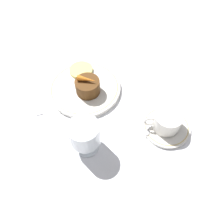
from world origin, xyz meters
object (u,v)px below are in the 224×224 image
wine_glass (85,135)px  coffee_cup (167,120)px  dinner_plate (85,88)px  fork (36,97)px  dessert_cake (88,86)px

wine_glass → coffee_cup: bearing=-169.5°
dinner_plate → coffee_cup: 0.28m
coffee_cup → fork: bearing=-20.5°
dinner_plate → fork: (0.16, 0.02, -0.01)m
coffee_cup → fork: (0.39, -0.14, -0.04)m
wine_glass → dessert_cake: 0.19m
wine_glass → dessert_cake: wine_glass is taller
dinner_plate → fork: size_ratio=1.28×
dessert_cake → wine_glass: bearing=87.3°
wine_glass → fork: bearing=-49.5°
wine_glass → fork: wine_glass is taller
fork → dessert_cake: size_ratio=2.37×
dinner_plate → dessert_cake: dessert_cake is taller
coffee_cup → dessert_cake: bearing=-34.2°
dinner_plate → dessert_cake: 0.04m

